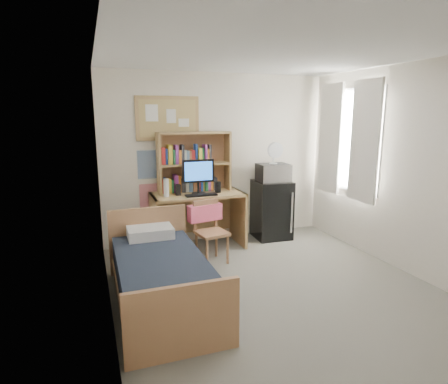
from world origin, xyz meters
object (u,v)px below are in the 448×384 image
object	(u,v)px
mini_fridge	(272,209)
bed	(162,282)
monitor	(198,177)
microwave	(273,173)
speaker_left	(178,190)
speaker_right	(218,187)
desk_fan	(274,154)
desk_chair	(212,232)
bulletin_board	(168,118)
desk	(198,221)

from	to	relation	value
mini_fridge	bed	xyz separation A→B (m)	(-2.10, -1.61, -0.21)
monitor	microwave	bearing A→B (deg)	4.88
bed	monitor	world-z (taller)	monitor
mini_fridge	bed	size ratio (longest dim) A/B	0.51
speaker_left	microwave	xyz separation A→B (m)	(1.56, 0.10, 0.15)
speaker_right	microwave	distance (m)	0.98
speaker_left	microwave	world-z (taller)	microwave
speaker_left	desk_fan	distance (m)	1.63
desk_chair	desk_fan	world-z (taller)	desk_fan
mini_fridge	bed	world-z (taller)	mini_fridge
speaker_left	speaker_right	bearing A→B (deg)	-0.00
bulletin_board	microwave	world-z (taller)	bulletin_board
monitor	speaker_right	distance (m)	0.34
bed	speaker_left	world-z (taller)	speaker_left
monitor	microwave	distance (m)	1.26
monitor	desk_chair	bearing A→B (deg)	-88.29
desk	bed	distance (m)	1.77
bed	speaker_left	bearing A→B (deg)	70.67
bed	microwave	xyz separation A→B (m)	(2.10, 1.59, 0.82)
speaker_left	mini_fridge	bearing A→B (deg)	4.67
bulletin_board	desk	distance (m)	1.58
mini_fridge	bulletin_board	bearing A→B (deg)	173.58
mini_fridge	desk_fan	distance (m)	0.90
mini_fridge	desk_chair	bearing A→B (deg)	-147.71
desk_chair	microwave	size ratio (longest dim) A/B	1.76
bulletin_board	bed	xyz separation A→B (m)	(-0.50, -1.89, -1.67)
mini_fridge	monitor	distance (m)	1.41
mini_fridge	desk_fan	size ratio (longest dim) A/B	3.06
mini_fridge	desk_fan	xyz separation A→B (m)	(-0.00, -0.02, 0.90)
bed	speaker_right	size ratio (longest dim) A/B	11.27
desk	desk_chair	bearing A→B (deg)	-88.46
desk_chair	mini_fridge	distance (m)	1.43
desk	desk_fan	size ratio (longest dim) A/B	4.41
desk	speaker_right	world-z (taller)	speaker_right
desk_fan	bed	bearing A→B (deg)	-139.31
desk	speaker_left	xyz separation A→B (m)	(-0.30, -0.06, 0.50)
desk	mini_fridge	world-z (taller)	mini_fridge
microwave	bulletin_board	bearing A→B (deg)	172.88
monitor	speaker_right	bearing A→B (deg)	-0.00
desk	speaker_right	distance (m)	0.59
desk_fan	speaker_left	bearing A→B (deg)	-172.88
bulletin_board	mini_fridge	world-z (taller)	bulletin_board
desk_chair	desk_fan	distance (m)	1.70
microwave	speaker_left	bearing A→B (deg)	-172.88
desk_chair	bed	distance (m)	1.27
desk	desk_chair	xyz separation A→B (m)	(0.01, -0.63, 0.00)
speaker_left	desk	bearing A→B (deg)	11.31
desk_chair	speaker_right	xyz separation A→B (m)	(0.29, 0.56, 0.50)
speaker_right	speaker_left	bearing A→B (deg)	180.00
desk_chair	speaker_right	bearing A→B (deg)	53.06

